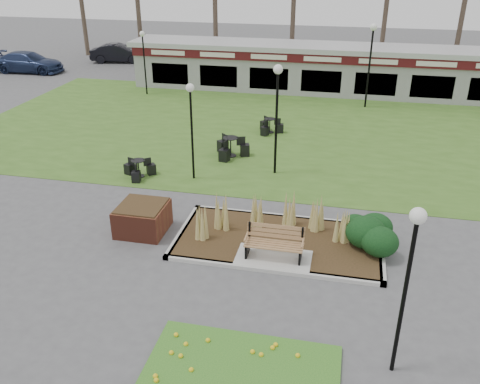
% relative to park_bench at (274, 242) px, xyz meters
% --- Properties ---
extents(ground, '(100.00, 100.00, 0.00)m').
position_rel_park_bench_xyz_m(ground, '(0.00, -0.25, -0.59)').
color(ground, '#515154').
rests_on(ground, ground).
extents(lawn, '(34.00, 16.00, 0.02)m').
position_rel_park_bench_xyz_m(lawn, '(0.00, 11.75, -0.58)').
color(lawn, '#3B6520').
rests_on(lawn, ground).
extents(flower_bed, '(4.20, 3.00, 0.16)m').
position_rel_park_bench_xyz_m(flower_bed, '(0.00, -4.85, -0.52)').
color(flower_bed, '#26671D').
rests_on(flower_bed, ground).
extents(planting_bed, '(6.75, 3.40, 1.27)m').
position_rel_park_bench_xyz_m(planting_bed, '(1.27, 1.10, -0.22)').
color(planting_bed, '#322814').
rests_on(planting_bed, ground).
extents(park_bench, '(1.70, 0.66, 0.93)m').
position_rel_park_bench_xyz_m(park_bench, '(0.00, 0.00, 0.00)').
color(park_bench, '#926642').
rests_on(park_bench, ground).
extents(brick_planter, '(1.50, 1.50, 0.95)m').
position_rel_park_bench_xyz_m(brick_planter, '(-4.40, 0.75, -0.11)').
color(brick_planter, brown).
rests_on(brick_planter, ground).
extents(food_pavilion, '(24.60, 3.40, 2.90)m').
position_rel_park_bench_xyz_m(food_pavilion, '(0.00, 19.71, 0.89)').
color(food_pavilion, '#97979A').
rests_on(food_pavilion, ground).
extents(lamp_post_near_left, '(0.33, 0.33, 3.98)m').
position_rel_park_bench_xyz_m(lamp_post_near_left, '(3.18, -3.75, 2.31)').
color(lamp_post_near_left, black).
rests_on(lamp_post_near_left, ground).
extents(lamp_post_mid_left, '(0.36, 0.36, 4.40)m').
position_rel_park_bench_xyz_m(lamp_post_mid_left, '(-0.95, 6.29, 2.62)').
color(lamp_post_mid_left, black).
rests_on(lamp_post_mid_left, ground).
extents(lamp_post_mid_right, '(0.32, 0.32, 3.82)m').
position_rel_park_bench_xyz_m(lamp_post_mid_right, '(-4.01, 5.07, 2.20)').
color(lamp_post_mid_right, black).
rests_on(lamp_post_mid_right, ground).
extents(lamp_post_far_right, '(0.38, 0.38, 4.62)m').
position_rel_park_bench_xyz_m(lamp_post_far_right, '(2.69, 16.75, 2.78)').
color(lamp_post_far_right, black).
rests_on(lamp_post_far_right, ground).
extents(lamp_post_far_left, '(0.32, 0.32, 3.82)m').
position_rel_park_bench_xyz_m(lamp_post_far_left, '(-10.64, 16.75, 2.20)').
color(lamp_post_far_left, black).
rests_on(lamp_post_far_left, ground).
extents(bistro_set_a, '(1.30, 1.25, 0.70)m').
position_rel_park_bench_xyz_m(bistro_set_a, '(-6.20, 4.75, -0.33)').
color(bistro_set_a, black).
rests_on(bistro_set_a, ground).
extents(bistro_set_b, '(1.26, 1.31, 0.71)m').
position_rel_park_bench_xyz_m(bistro_set_b, '(-1.96, 11.17, -0.33)').
color(bistro_set_b, black).
rests_on(bistro_set_b, ground).
extents(bistro_set_c, '(1.57, 1.53, 0.86)m').
position_rel_park_bench_xyz_m(bistro_set_c, '(-3.12, 7.69, -0.28)').
color(bistro_set_c, black).
rests_on(bistro_set_c, ground).
extents(car_silver, '(4.89, 2.69, 1.58)m').
position_rel_park_bench_xyz_m(car_silver, '(-11.78, 26.75, 0.20)').
color(car_silver, '#ADACB1').
rests_on(car_silver, ground).
extents(car_black, '(4.54, 2.29, 1.43)m').
position_rel_park_bench_xyz_m(car_black, '(-16.43, 25.49, 0.13)').
color(car_black, black).
rests_on(car_black, ground).
extents(car_blue, '(5.11, 2.23, 1.46)m').
position_rel_park_bench_xyz_m(car_blue, '(-21.36, 20.75, 0.14)').
color(car_blue, navy).
rests_on(car_blue, ground).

